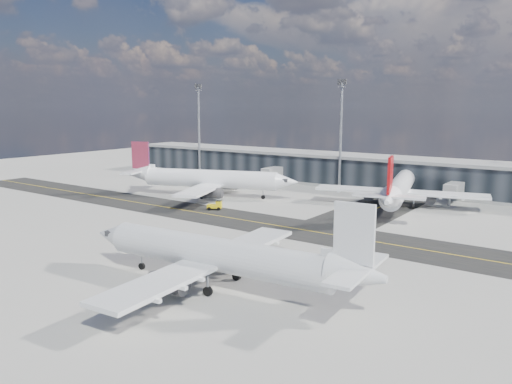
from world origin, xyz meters
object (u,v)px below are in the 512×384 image
airliner_redtail (399,188)px  airliner_near (220,255)px  service_van (384,196)px  baggage_tug (216,205)px  airliner_af (208,179)px

airliner_redtail → airliner_near: (-0.60, -60.47, -0.20)m
airliner_redtail → service_van: (-6.18, 7.50, -3.52)m
airliner_redtail → airliner_near: 60.47m
airliner_redtail → baggage_tug: 40.15m
airliner_redtail → airliner_near: airliner_redtail is taller
airliner_af → airliner_redtail: bearing=87.7°
airliner_near → baggage_tug: size_ratio=12.13×
airliner_af → airliner_redtail: (43.02, 13.93, -0.09)m
service_van → airliner_af: bearing=-172.4°
service_van → airliner_redtail: bearing=-73.1°
baggage_tug → service_van: (24.94, 32.66, -0.22)m
airliner_near → service_van: 68.28m
airliner_redtail → service_van: airliner_redtail is taller
airliner_redtail → airliner_near: bearing=-104.6°
airliner_redtail → service_van: 10.34m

